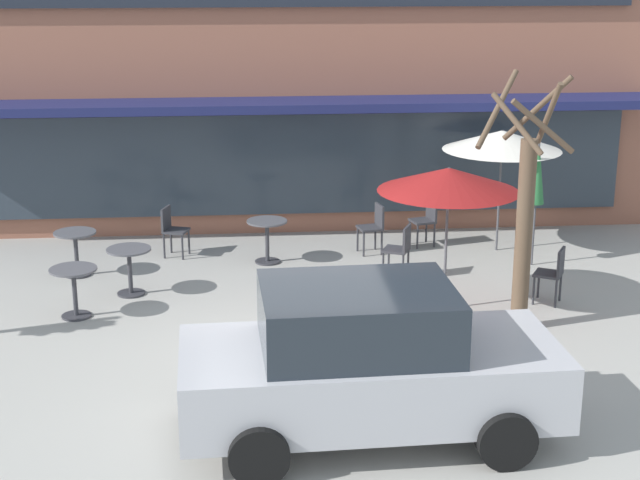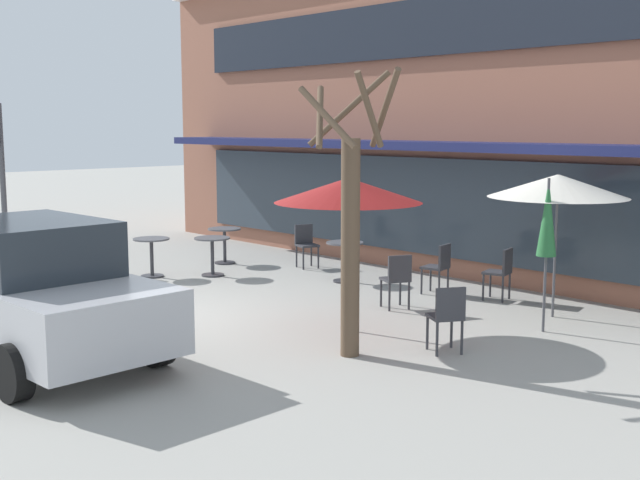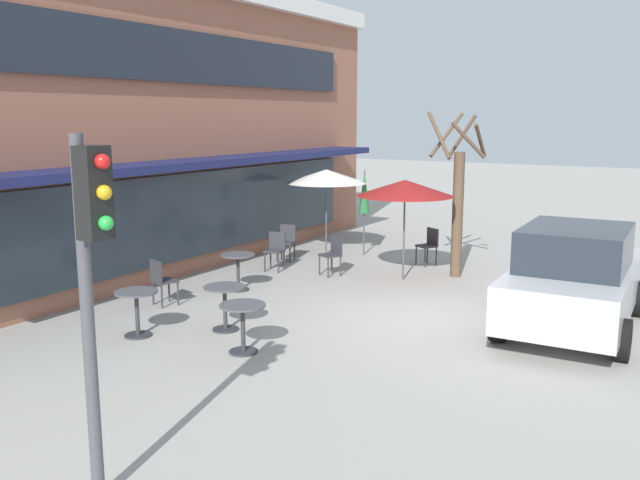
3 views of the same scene
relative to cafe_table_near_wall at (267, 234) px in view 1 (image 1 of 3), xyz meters
The scene contains 16 objects.
ground_plane 4.19m from the cafe_table_near_wall, 87.45° to the right, with size 80.00×80.00×0.00m, color #9E9B93.
building_facade 6.46m from the cafe_table_near_wall, 88.17° to the left, with size 16.67×9.10×6.66m.
cafe_table_near_wall is the anchor object (origin of this frame).
cafe_table_streetside 2.65m from the cafe_table_near_wall, 146.58° to the right, with size 0.70×0.70×0.76m.
cafe_table_by_tree 3.23m from the cafe_table_near_wall, behind, with size 0.70×0.70×0.76m.
cafe_table_mid_patio 3.78m from the cafe_table_near_wall, 140.79° to the right, with size 0.70×0.70×0.76m.
patio_umbrella_green_folded 3.92m from the cafe_table_near_wall, 44.16° to the right, with size 2.10×2.10×2.20m.
patio_umbrella_cream_folded 4.45m from the cafe_table_near_wall, ahead, with size 2.10×2.10×2.20m.
patio_umbrella_corner_open 4.72m from the cafe_table_near_wall, ahead, with size 0.28×0.28×2.20m.
cafe_chair_0 2.39m from the cafe_table_near_wall, 24.30° to the right, with size 0.53×0.53×0.89m.
cafe_chair_1 3.05m from the cafe_table_near_wall, 14.93° to the left, with size 0.49×0.49×0.89m.
cafe_chair_2 1.96m from the cafe_table_near_wall, 11.86° to the left, with size 0.47×0.47×0.89m.
cafe_chair_3 1.75m from the cafe_table_near_wall, 162.83° to the left, with size 0.50×0.50×0.89m.
cafe_chair_4 4.94m from the cafe_table_near_wall, 29.34° to the right, with size 0.54×0.54×0.89m.
parked_sedan 6.47m from the cafe_table_near_wall, 81.96° to the right, with size 4.26×2.14×1.76m.
street_tree 5.02m from the cafe_table_near_wall, 44.02° to the right, with size 1.41×1.36×3.64m.
Camera 1 is at (-0.64, -12.15, 5.30)m, focal length 55.00 mm.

